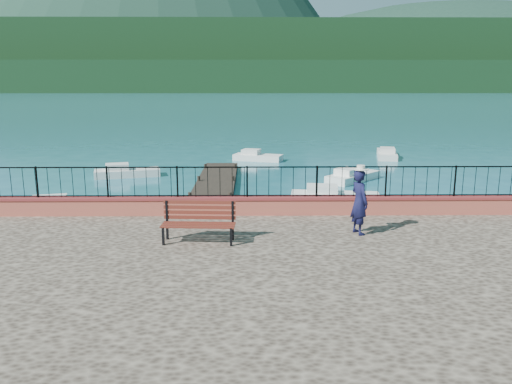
{
  "coord_description": "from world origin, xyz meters",
  "views": [
    {
      "loc": [
        -0.22,
        -11.73,
        5.29
      ],
      "look_at": [
        -0.04,
        2.0,
        2.3
      ],
      "focal_mm": 35.0,
      "sensor_mm": 36.0,
      "label": 1
    }
  ],
  "objects_px": {
    "boat_0": "(64,205)",
    "boat_1": "(335,194)",
    "boat_2": "(353,174)",
    "boat_4": "(258,155)",
    "person": "(359,202)",
    "boat_5": "(387,152)",
    "park_bench": "(199,231)",
    "boat_3": "(127,170)"
  },
  "relations": [
    {
      "from": "boat_0",
      "to": "boat_2",
      "type": "bearing_deg",
      "value": 13.32
    },
    {
      "from": "boat_4",
      "to": "boat_1",
      "type": "bearing_deg",
      "value": -57.21
    },
    {
      "from": "park_bench",
      "to": "boat_0",
      "type": "relative_size",
      "value": 0.5
    },
    {
      "from": "park_bench",
      "to": "boat_3",
      "type": "height_order",
      "value": "park_bench"
    },
    {
      "from": "boat_1",
      "to": "boat_2",
      "type": "distance_m",
      "value": 5.43
    },
    {
      "from": "park_bench",
      "to": "person",
      "type": "xyz_separation_m",
      "value": [
        4.36,
        0.71,
        0.59
      ]
    },
    {
      "from": "boat_0",
      "to": "boat_3",
      "type": "bearing_deg",
      "value": 71.91
    },
    {
      "from": "boat_1",
      "to": "boat_4",
      "type": "xyz_separation_m",
      "value": [
        -3.3,
        12.65,
        0.0
      ]
    },
    {
      "from": "person",
      "to": "boat_3",
      "type": "distance_m",
      "value": 18.45
    },
    {
      "from": "park_bench",
      "to": "boat_3",
      "type": "relative_size",
      "value": 0.53
    },
    {
      "from": "park_bench",
      "to": "boat_4",
      "type": "height_order",
      "value": "park_bench"
    },
    {
      "from": "boat_0",
      "to": "boat_5",
      "type": "height_order",
      "value": "same"
    },
    {
      "from": "boat_1",
      "to": "boat_5",
      "type": "distance_m",
      "value": 15.44
    },
    {
      "from": "boat_2",
      "to": "boat_4",
      "type": "bearing_deg",
      "value": 78.14
    },
    {
      "from": "person",
      "to": "boat_1",
      "type": "distance_m",
      "value": 8.95
    },
    {
      "from": "park_bench",
      "to": "boat_1",
      "type": "distance_m",
      "value": 10.85
    },
    {
      "from": "boat_0",
      "to": "boat_1",
      "type": "height_order",
      "value": "same"
    },
    {
      "from": "boat_0",
      "to": "boat_4",
      "type": "relative_size",
      "value": 1.16
    },
    {
      "from": "boat_0",
      "to": "boat_1",
      "type": "bearing_deg",
      "value": -4.84
    },
    {
      "from": "park_bench",
      "to": "boat_2",
      "type": "xyz_separation_m",
      "value": [
        7.09,
        14.54,
        -1.12
      ]
    },
    {
      "from": "park_bench",
      "to": "boat_1",
      "type": "relative_size",
      "value": 0.49
    },
    {
      "from": "boat_4",
      "to": "boat_2",
      "type": "bearing_deg",
      "value": -37.47
    },
    {
      "from": "person",
      "to": "boat_3",
      "type": "xyz_separation_m",
      "value": [
        -10.14,
        15.33,
        -1.71
      ]
    },
    {
      "from": "park_bench",
      "to": "boat_0",
      "type": "bearing_deg",
      "value": 133.53
    },
    {
      "from": "boat_1",
      "to": "boat_4",
      "type": "distance_m",
      "value": 13.07
    },
    {
      "from": "boat_1",
      "to": "boat_4",
      "type": "height_order",
      "value": "same"
    },
    {
      "from": "person",
      "to": "boat_0",
      "type": "relative_size",
      "value": 0.46
    },
    {
      "from": "park_bench",
      "to": "person",
      "type": "distance_m",
      "value": 4.46
    },
    {
      "from": "boat_3",
      "to": "boat_2",
      "type": "bearing_deg",
      "value": -21.65
    },
    {
      "from": "boat_2",
      "to": "park_bench",
      "type": "bearing_deg",
      "value": -162.16
    },
    {
      "from": "boat_3",
      "to": "boat_5",
      "type": "bearing_deg",
      "value": 8.69
    },
    {
      "from": "boat_0",
      "to": "boat_2",
      "type": "relative_size",
      "value": 1.07
    },
    {
      "from": "boat_1",
      "to": "person",
      "type": "bearing_deg",
      "value": -88.33
    },
    {
      "from": "park_bench",
      "to": "boat_4",
      "type": "distance_m",
      "value": 22.21
    },
    {
      "from": "person",
      "to": "boat_5",
      "type": "xyz_separation_m",
      "value": [
        7.05,
        22.89,
        -1.71
      ]
    },
    {
      "from": "park_bench",
      "to": "boat_2",
      "type": "relative_size",
      "value": 0.53
    },
    {
      "from": "park_bench",
      "to": "person",
      "type": "bearing_deg",
      "value": 12.59
    },
    {
      "from": "person",
      "to": "boat_1",
      "type": "xyz_separation_m",
      "value": [
        0.86,
        8.74,
        -1.71
      ]
    },
    {
      "from": "boat_2",
      "to": "boat_4",
      "type": "relative_size",
      "value": 1.09
    },
    {
      "from": "boat_2",
      "to": "boat_3",
      "type": "height_order",
      "value": "same"
    },
    {
      "from": "park_bench",
      "to": "boat_5",
      "type": "xyz_separation_m",
      "value": [
        11.41,
        23.59,
        -1.12
      ]
    },
    {
      "from": "boat_3",
      "to": "person",
      "type": "bearing_deg",
      "value": -71.57
    }
  ]
}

